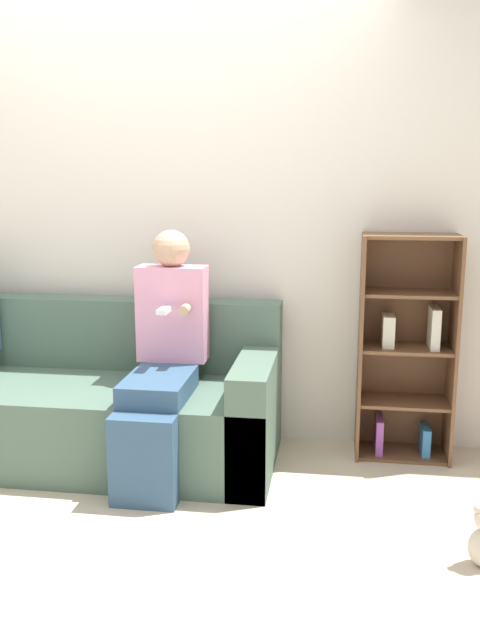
% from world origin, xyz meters
% --- Properties ---
extents(ground_plane, '(14.00, 14.00, 0.00)m').
position_xyz_m(ground_plane, '(0.00, 0.00, 0.00)').
color(ground_plane, beige).
extents(back_wall, '(10.00, 0.06, 2.55)m').
position_xyz_m(back_wall, '(0.00, 0.97, 1.27)').
color(back_wall, silver).
rests_on(back_wall, ground_plane).
extents(couch, '(2.13, 0.84, 0.84)m').
position_xyz_m(couch, '(-0.37, 0.51, 0.29)').
color(couch, '#4C6656').
rests_on(couch, ground_plane).
extents(adult_seated, '(0.37, 0.77, 1.24)m').
position_xyz_m(adult_seated, '(0.13, 0.40, 0.63)').
color(adult_seated, '#335170').
rests_on(adult_seated, ground_plane).
extents(bookshelf, '(0.51, 0.30, 1.22)m').
position_xyz_m(bookshelf, '(1.38, 0.81, 0.59)').
color(bookshelf, brown).
rests_on(bookshelf, ground_plane).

